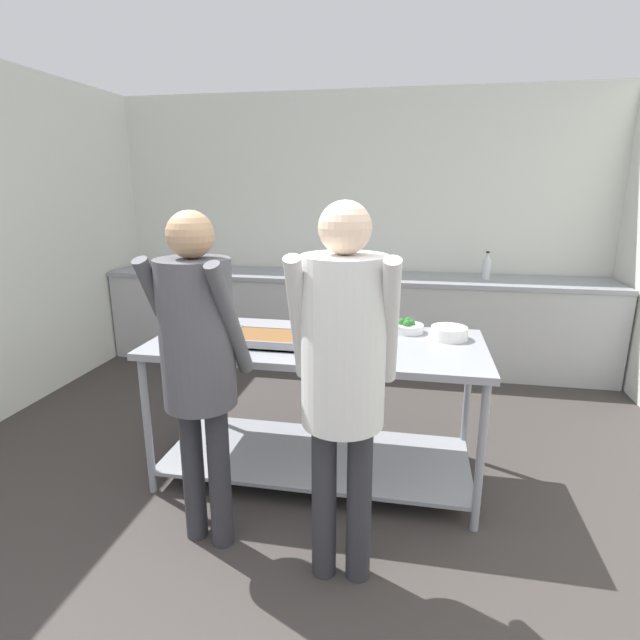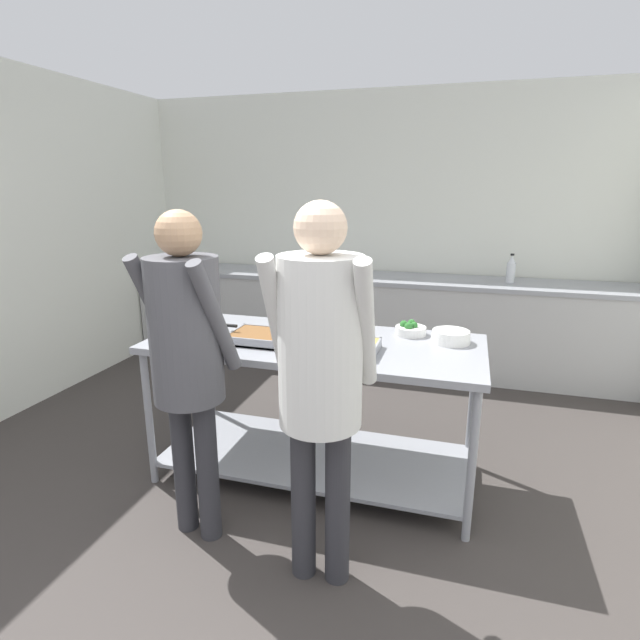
% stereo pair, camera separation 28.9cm
% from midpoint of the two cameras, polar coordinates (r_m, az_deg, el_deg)
% --- Properties ---
extents(wall_rear, '(5.05, 0.06, 2.65)m').
position_cam_midpoint_polar(wall_rear, '(5.21, 8.49, 10.28)').
color(wall_rear, silver).
rests_on(wall_rear, ground_plane).
extents(wall_left, '(0.06, 4.13, 2.65)m').
position_cam_midpoint_polar(wall_left, '(4.53, -29.46, 7.80)').
color(wall_left, silver).
rests_on(wall_left, ground_plane).
extents(back_counter, '(4.89, 0.65, 0.90)m').
position_cam_midpoint_polar(back_counter, '(5.00, 7.48, -0.05)').
color(back_counter, '#A8A8A8').
rests_on(back_counter, ground_plane).
extents(serving_counter, '(1.93, 0.84, 0.87)m').
position_cam_midpoint_polar(serving_counter, '(3.01, 2.22, -7.55)').
color(serving_counter, gray).
rests_on(serving_counter, ground_plane).
extents(sauce_pan, '(0.36, 0.22, 0.10)m').
position_cam_midpoint_polar(sauce_pan, '(3.03, -11.02, -0.98)').
color(sauce_pan, gray).
rests_on(sauce_pan, serving_counter).
extents(serving_tray_vegetables, '(0.47, 0.29, 0.05)m').
position_cam_midpoint_polar(serving_tray_vegetables, '(2.88, -2.83, -2.10)').
color(serving_tray_vegetables, gray).
rests_on(serving_tray_vegetables, serving_counter).
extents(serving_tray_roast, '(0.36, 0.28, 0.05)m').
position_cam_midpoint_polar(serving_tray_roast, '(2.74, 5.88, -3.13)').
color(serving_tray_roast, gray).
rests_on(serving_tray_roast, serving_counter).
extents(broccoli_bowl, '(0.19, 0.19, 0.09)m').
position_cam_midpoint_polar(broccoli_bowl, '(3.10, 12.93, -1.11)').
color(broccoli_bowl, silver).
rests_on(broccoli_bowl, serving_counter).
extents(plate_stack, '(0.22, 0.22, 0.07)m').
position_cam_midpoint_polar(plate_stack, '(3.01, 17.40, -1.86)').
color(plate_stack, white).
rests_on(plate_stack, serving_counter).
extents(guest_serving_left, '(0.48, 0.38, 1.65)m').
position_cam_midpoint_polar(guest_serving_left, '(2.40, -11.71, -2.87)').
color(guest_serving_left, '#2D2D33').
rests_on(guest_serving_left, ground_plane).
extents(guest_serving_right, '(0.46, 0.35, 1.70)m').
position_cam_midpoint_polar(guest_serving_right, '(2.06, 4.08, -4.76)').
color(guest_serving_right, '#2D2D33').
rests_on(guest_serving_right, ground_plane).
extents(water_bottle, '(0.08, 0.08, 0.26)m').
position_cam_midpoint_polar(water_bottle, '(4.88, 22.60, 5.35)').
color(water_bottle, silver).
rests_on(water_bottle, back_counter).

